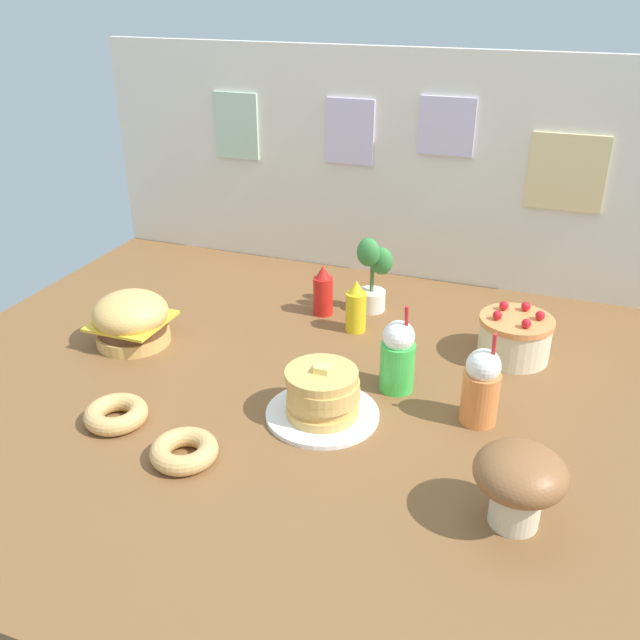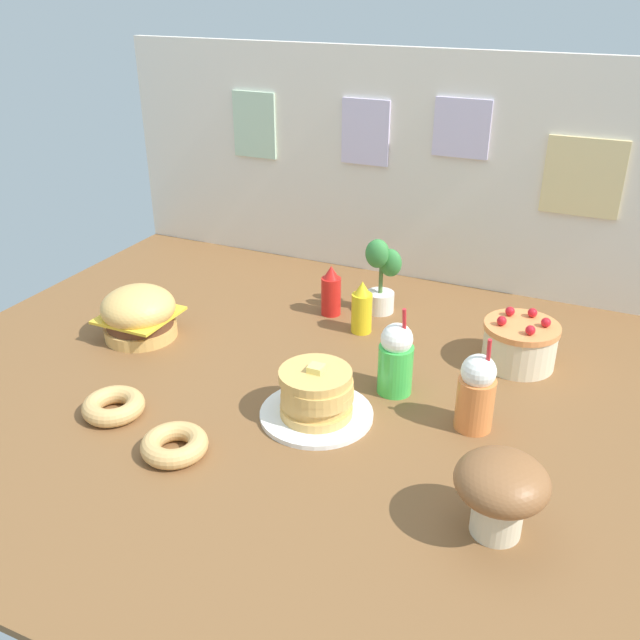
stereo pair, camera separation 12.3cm
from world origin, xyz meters
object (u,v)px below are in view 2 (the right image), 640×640
object	(u,v)px
burger	(139,314)
ketchup_bottle	(331,292)
pancake_stack	(316,397)
cream_soda_cup	(396,359)
potted_plant	(381,273)
orange_float_cup	(476,393)
layer_cake	(520,344)
donut_chocolate	(174,444)
mushroom_stool	(501,488)
donut_pink_glaze	(113,406)
mustard_bottle	(362,309)

from	to	relation	value
burger	ketchup_bottle	bearing A→B (deg)	39.42
ketchup_bottle	pancake_stack	bearing A→B (deg)	-69.93
cream_soda_cup	potted_plant	bearing A→B (deg)	114.54
ketchup_bottle	potted_plant	bearing A→B (deg)	30.77
pancake_stack	cream_soda_cup	world-z (taller)	cream_soda_cup
orange_float_cup	potted_plant	xyz separation A→B (m)	(-0.46, 0.55, 0.04)
layer_cake	orange_float_cup	distance (m)	0.38
orange_float_cup	donut_chocolate	size ratio (longest dim) A/B	1.61
burger	mushroom_stool	bearing A→B (deg)	-18.49
ketchup_bottle	donut_pink_glaze	world-z (taller)	ketchup_bottle
orange_float_cup	potted_plant	size ratio (longest dim) A/B	0.98
burger	donut_pink_glaze	distance (m)	0.45
layer_cake	donut_pink_glaze	size ratio (longest dim) A/B	1.34
layer_cake	ketchup_bottle	xyz separation A→B (m)	(-0.65, 0.08, 0.01)
donut_pink_glaze	burger	bearing A→B (deg)	118.22
burger	layer_cake	size ratio (longest dim) A/B	1.06
cream_soda_cup	burger	bearing A→B (deg)	-178.41
orange_float_cup	donut_chocolate	distance (m)	0.76
orange_float_cup	burger	bearing A→B (deg)	177.11
mustard_bottle	donut_pink_glaze	distance (m)	0.84
pancake_stack	ketchup_bottle	size ratio (longest dim) A/B	1.70
pancake_stack	donut_chocolate	size ratio (longest dim) A/B	1.83
cream_soda_cup	orange_float_cup	world-z (taller)	same
ketchup_bottle	cream_soda_cup	world-z (taller)	cream_soda_cup
donut_chocolate	pancake_stack	bearing A→B (deg)	48.89
burger	mustard_bottle	distance (m)	0.71
burger	potted_plant	size ratio (longest dim) A/B	0.87
pancake_stack	mushroom_stool	world-z (taller)	mushroom_stool
burger	cream_soda_cup	xyz separation A→B (m)	(0.85, 0.02, 0.02)
burger	cream_soda_cup	world-z (taller)	cream_soda_cup
donut_pink_glaze	orange_float_cup	bearing A→B (deg)	20.89
mustard_bottle	cream_soda_cup	world-z (taller)	cream_soda_cup
mushroom_stool	potted_plant	bearing A→B (deg)	123.02
cream_soda_cup	mushroom_stool	world-z (taller)	cream_soda_cup
burger	layer_cake	distance (m)	1.19
burger	potted_plant	world-z (taller)	potted_plant
layer_cake	orange_float_cup	xyz separation A→B (m)	(-0.05, -0.38, 0.04)
potted_plant	donut_chocolate	bearing A→B (deg)	-100.78
pancake_stack	potted_plant	world-z (taller)	potted_plant
burger	donut_pink_glaze	xyz separation A→B (m)	(0.21, -0.39, -0.05)
pancake_stack	donut_chocolate	bearing A→B (deg)	-131.11
cream_soda_cup	pancake_stack	bearing A→B (deg)	-125.70
cream_soda_cup	donut_chocolate	xyz separation A→B (m)	(-0.40, -0.49, -0.08)
burger	donut_chocolate	distance (m)	0.66
donut_chocolate	potted_plant	bearing A→B (deg)	79.22
cream_soda_cup	donut_pink_glaze	world-z (taller)	cream_soda_cup
donut_pink_glaze	donut_chocolate	size ratio (longest dim) A/B	1.00
pancake_stack	orange_float_cup	distance (m)	0.41
donut_pink_glaze	donut_chocolate	xyz separation A→B (m)	(0.25, -0.07, 0.00)
cream_soda_cup	donut_chocolate	size ratio (longest dim) A/B	1.61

